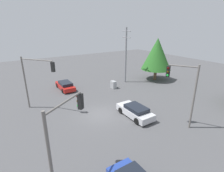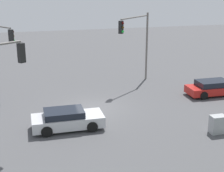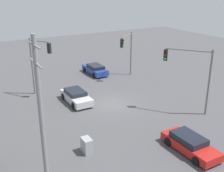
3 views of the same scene
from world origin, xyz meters
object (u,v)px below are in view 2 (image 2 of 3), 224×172
Objects in this scene: sedan_red at (214,88)px; traffic_signal_main at (137,36)px; sedan_silver at (67,119)px; electrical_cabinet at (218,124)px.

sedan_red is 0.74× the size of traffic_signal_main.
traffic_signal_main reaches higher than sedan_silver.
electrical_cabinet is at bearing 71.55° from sedan_silver.
electrical_cabinet is (-3.61, -6.60, -0.03)m from sedan_red.
sedan_red is 1.02× the size of sedan_silver.
sedan_silver is 0.72× the size of traffic_signal_main.
sedan_red is at bearing 99.08° from traffic_signal_main.
electrical_cabinet is (1.53, -11.33, -3.72)m from traffic_signal_main.
sedan_silver is at bearing 10.28° from traffic_signal_main.
sedan_silver is 9.39m from electrical_cabinet.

